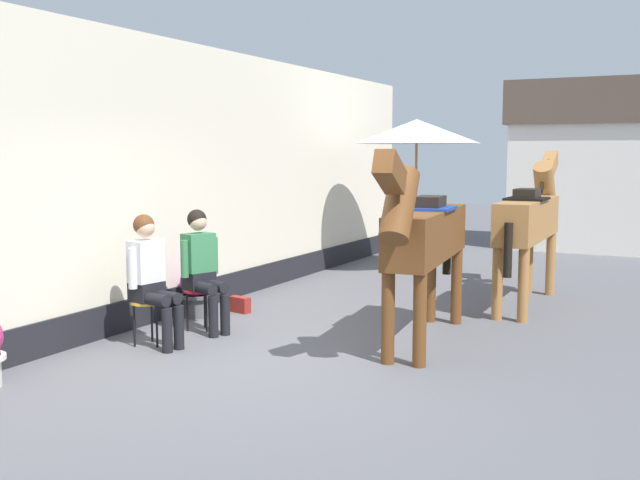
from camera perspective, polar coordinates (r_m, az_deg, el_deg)
The scene contains 10 objects.
ground_plane at distance 10.07m, azimuth 6.69°, elevation -5.00°, with size 40.00×40.00×0.00m, color #56565B.
pub_facade_wall at distance 9.78m, azimuth -10.51°, elevation 3.67°, with size 0.34×14.00×3.40m.
distant_cottage at distance 17.00m, azimuth 20.22°, elevation 5.47°, with size 3.40×2.60×3.50m.
seated_visitor_near at distance 8.01m, azimuth -12.76°, elevation -2.50°, with size 0.61×0.49×1.39m.
seated_visitor_far at distance 8.58m, azimuth -8.96°, elevation -1.81°, with size 0.61×0.49×1.39m.
saddled_horse_near at distance 7.92m, azimuth 7.94°, elevation 0.30°, with size 0.68×2.99×2.06m.
saddled_horse_far at distance 10.31m, azimuth 15.64°, elevation 1.57°, with size 0.51×3.00×2.06m.
flower_planter_far at distance 9.44m, azimuth -9.39°, elevation -3.77°, with size 0.43×0.43×0.64m.
cafe_parasol at distance 12.69m, azimuth 7.35°, elevation 8.11°, with size 2.10×2.10×2.58m.
satchel_bag at distance 9.65m, azimuth -6.10°, elevation -4.90°, with size 0.28×0.12×0.20m, color maroon.
Camera 1 is at (3.37, -6.27, 2.02)m, focal length 42.11 mm.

